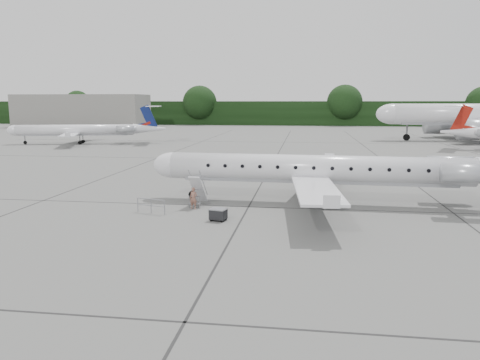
# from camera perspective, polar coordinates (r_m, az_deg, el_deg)

# --- Properties ---
(ground) EXTENTS (320.00, 320.00, 0.00)m
(ground) POSITION_cam_1_polar(r_m,az_deg,el_deg) (30.16, 8.91, -5.17)
(ground) COLOR slate
(ground) RESTS_ON ground
(treeline) EXTENTS (260.00, 4.00, 8.00)m
(treeline) POSITION_cam_1_polar(r_m,az_deg,el_deg) (159.24, 8.27, 8.05)
(treeline) COLOR black
(treeline) RESTS_ON ground
(terminal_building) EXTENTS (40.00, 14.00, 10.00)m
(terminal_building) POSITION_cam_1_polar(r_m,az_deg,el_deg) (155.56, -18.71, 7.99)
(terminal_building) COLOR slate
(terminal_building) RESTS_ON ground
(main_regional_jet) EXTENTS (29.44, 21.78, 7.33)m
(main_regional_jet) POSITION_cam_1_polar(r_m,az_deg,el_deg) (35.33, 9.31, 3.00)
(main_regional_jet) COLOR silver
(main_regional_jet) RESTS_ON ground
(airstair) EXTENTS (0.95, 2.30, 2.30)m
(airstair) POSITION_cam_1_polar(r_m,az_deg,el_deg) (34.76, -5.12, -1.21)
(airstair) COLOR silver
(airstair) RESTS_ON ground
(passenger) EXTENTS (0.62, 0.46, 1.56)m
(passenger) POSITION_cam_1_polar(r_m,az_deg,el_deg) (33.62, -5.69, -2.23)
(passenger) COLOR #8A5A4B
(passenger) RESTS_ON ground
(safety_railing) EXTENTS (2.14, 0.67, 1.00)m
(safety_railing) POSITION_cam_1_polar(r_m,az_deg,el_deg) (32.76, -10.80, -3.16)
(safety_railing) COLOR gray
(safety_railing) RESTS_ON ground
(baggage_cart) EXTENTS (1.16, 1.02, 0.86)m
(baggage_cart) POSITION_cam_1_polar(r_m,az_deg,el_deg) (30.25, -2.67, -4.19)
(baggage_cart) COLOR black
(baggage_cart) RESTS_ON ground
(bg_narrowbody) EXTENTS (43.71, 33.58, 14.64)m
(bg_narrowbody) POSITION_cam_1_polar(r_m,az_deg,el_deg) (104.56, 26.63, 8.31)
(bg_narrowbody) COLOR silver
(bg_narrowbody) RESTS_ON ground
(bg_regional_left) EXTENTS (30.90, 25.46, 7.07)m
(bg_regional_left) POSITION_cam_1_polar(r_m,az_deg,el_deg) (91.68, -19.46, 6.38)
(bg_regional_left) COLOR silver
(bg_regional_left) RESTS_ON ground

